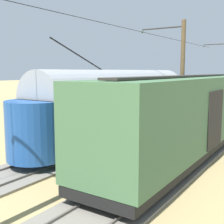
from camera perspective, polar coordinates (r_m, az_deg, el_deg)
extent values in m
plane|color=tan|center=(21.64, 19.75, -3.89)|extent=(220.00, 220.00, 0.00)
cube|color=slate|center=(21.63, 19.76, -3.76)|extent=(2.80, 80.00, 0.10)
cube|color=#59544C|center=(21.79, 17.94, -3.36)|extent=(0.07, 80.00, 0.08)
cube|color=slate|center=(23.21, 8.07, -2.61)|extent=(2.80, 80.00, 0.10)
cube|color=#59544C|center=(23.51, 6.49, -2.23)|extent=(0.07, 80.00, 0.08)
cube|color=#59544C|center=(22.91, 9.70, -2.55)|extent=(0.07, 80.00, 0.08)
cube|color=#1E4C93|center=(18.89, 1.75, -2.91)|extent=(2.65, 14.20, 0.55)
cube|color=#1E4C93|center=(18.76, 1.76, -0.66)|extent=(2.55, 14.20, 0.95)
cube|color=silver|center=(18.64, 1.77, 2.38)|extent=(2.55, 14.20, 1.05)
cylinder|color=#999EA3|center=(18.60, 1.78, 3.99)|extent=(2.65, 13.91, 2.65)
cylinder|color=#1E4C93|center=(24.96, 10.30, 1.91)|extent=(2.55, 2.55, 2.55)
cylinder|color=#1E4C93|center=(13.33, -14.39, -3.32)|extent=(2.55, 2.55, 2.55)
cube|color=black|center=(25.92, 11.35, 4.35)|extent=(1.63, 0.08, 0.36)
cube|color=black|center=(25.98, 11.36, 3.66)|extent=(1.73, 0.06, 0.80)
cube|color=black|center=(18.00, 5.29, 2.15)|extent=(0.04, 11.92, 0.80)
cube|color=black|center=(19.35, -1.50, 2.58)|extent=(0.04, 11.92, 0.80)
cylinder|color=silver|center=(26.14, 11.38, 1.60)|extent=(0.24, 0.06, 0.24)
cube|color=gray|center=(26.20, 11.27, -0.43)|extent=(1.94, 0.12, 0.20)
cylinder|color=black|center=(15.25, -6.42, 10.72)|extent=(0.07, 3.94, 1.47)
cylinder|color=black|center=(22.55, 9.39, -1.63)|extent=(0.10, 0.76, 0.76)
cylinder|color=black|center=(23.16, 6.15, -1.32)|extent=(0.10, 0.76, 0.76)
cylinder|color=black|center=(14.88, -5.16, -6.46)|extent=(0.10, 0.76, 0.76)
cylinder|color=black|center=(15.79, -9.25, -5.69)|extent=(0.10, 0.76, 0.76)
cube|color=#477047|center=(14.63, 13.61, 0.17)|extent=(2.90, 14.44, 3.20)
cube|color=#332D28|center=(14.51, 13.82, 6.68)|extent=(0.70, 12.99, 0.08)
cube|color=black|center=(14.97, 13.38, -6.67)|extent=(2.70, 14.44, 0.36)
cube|color=black|center=(14.24, 19.18, -1.29)|extent=(0.06, 2.20, 2.56)
cylinder|color=black|center=(19.51, 20.51, -3.38)|extent=(0.10, 0.84, 0.84)
cylinder|color=black|center=(19.87, 16.48, -3.01)|extent=(0.10, 0.84, 0.84)
cylinder|color=black|center=(10.23, 7.24, -12.99)|extent=(0.10, 0.84, 0.84)
cylinder|color=black|center=(10.90, 0.32, -11.60)|extent=(0.10, 0.84, 0.84)
cylinder|color=#2D2D2D|center=(33.71, 19.55, 12.13)|extent=(2.91, 0.10, 0.10)
sphere|color=#334733|center=(34.08, 17.12, 11.93)|extent=(0.16, 0.16, 0.16)
cylinder|color=brown|center=(19.74, 13.26, 6.11)|extent=(0.28, 0.28, 7.41)
cylinder|color=#2D2D2D|center=(20.47, 9.59, 15.55)|extent=(2.91, 0.10, 0.10)
sphere|color=#334733|center=(21.08, 5.84, 14.97)|extent=(0.16, 0.16, 0.16)
cylinder|color=black|center=(21.08, 5.84, 14.97)|extent=(0.03, 32.09, 0.03)
cylinder|color=black|center=(33.71, 19.55, 12.13)|extent=(2.91, 0.02, 0.02)
cube|color=#2D2316|center=(30.35, 7.67, -0.07)|extent=(0.24, 2.40, 0.18)
cube|color=#2D2316|center=(30.48, 7.16, -0.02)|extent=(0.24, 2.40, 0.18)
cube|color=#2D2316|center=(30.62, 6.66, 0.02)|extent=(0.24, 2.40, 0.18)
cube|color=#2D2316|center=(30.73, 7.42, 0.37)|extent=(2.40, 0.24, 0.18)
cube|color=#2D2316|center=(30.46, 7.17, 0.31)|extent=(2.40, 0.24, 0.18)
cube|color=#2D2316|center=(30.19, 6.92, 0.25)|extent=(2.40, 0.24, 0.18)
cube|color=#2D2316|center=(30.31, 7.68, 0.61)|extent=(0.24, 2.40, 0.18)
cube|color=#2D2316|center=(30.44, 7.18, 0.65)|extent=(0.24, 2.40, 0.18)
cube|color=#2D2316|center=(30.57, 6.67, 0.69)|extent=(0.24, 2.40, 0.18)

